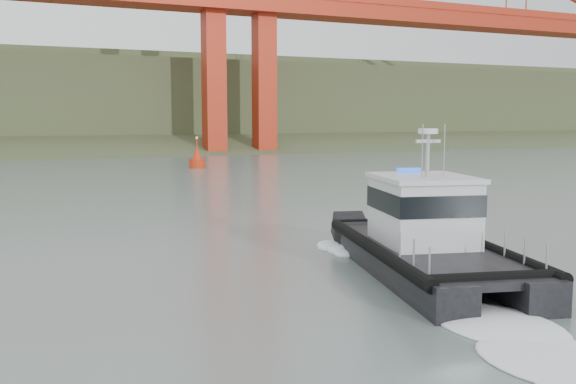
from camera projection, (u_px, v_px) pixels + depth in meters
name	position (u px, v px, depth m)	size (l,w,h in m)	color
ground	(378.00, 288.00, 20.42)	(400.00, 400.00, 0.00)	slate
headlands	(59.00, 110.00, 133.65)	(500.00, 105.36, 27.12)	#3D492A
patrol_boat	(426.00, 236.00, 22.26)	(6.33, 11.34, 5.21)	black
nav_buoy	(197.00, 159.00, 69.13)	(1.72, 1.72, 3.58)	red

